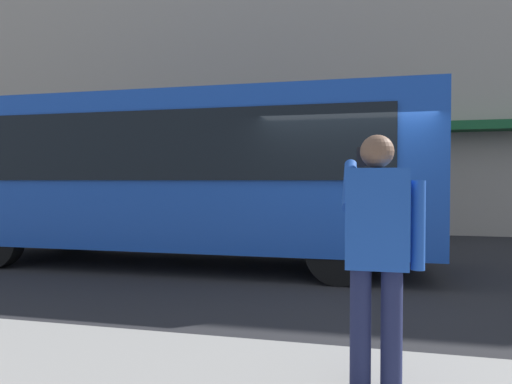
% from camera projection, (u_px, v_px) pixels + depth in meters
% --- Properties ---
extents(ground_plane, '(60.00, 60.00, 0.00)m').
position_uv_depth(ground_plane, '(347.00, 278.00, 7.34)').
color(ground_plane, '#232326').
extents(building_facade_far, '(28.00, 1.55, 12.00)m').
position_uv_depth(building_facade_far, '(357.00, 31.00, 13.80)').
color(building_facade_far, '#A89E8E').
rests_on(building_facade_far, ground_plane).
extents(red_bus, '(9.05, 2.54, 3.08)m').
position_uv_depth(red_bus, '(177.00, 173.00, 8.56)').
color(red_bus, '#1947AD').
rests_on(red_bus, ground_plane).
extents(pedestrian_photographer, '(0.53, 0.52, 1.70)m').
position_uv_depth(pedestrian_photographer, '(377.00, 242.00, 3.06)').
color(pedestrian_photographer, '#1E2347').
rests_on(pedestrian_photographer, sidewalk_curb).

